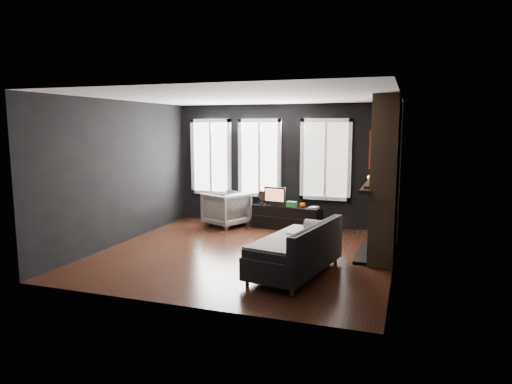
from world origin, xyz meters
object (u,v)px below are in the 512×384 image
(armchair, at_px, (226,207))
(mantel_vase, at_px, (372,177))
(mug, at_px, (303,205))
(media_console, at_px, (287,217))
(sofa, at_px, (295,248))
(monitor, at_px, (275,195))
(book, at_px, (310,202))

(armchair, xyz_separation_m, mantel_vase, (3.22, -0.90, 0.89))
(armchair, height_order, mug, armchair)
(armchair, bearing_deg, mantel_vase, 99.97)
(media_console, distance_m, mug, 0.49)
(sofa, bearing_deg, mantel_vase, 73.78)
(sofa, relative_size, media_console, 1.26)
(media_console, height_order, mug, mug)
(sofa, xyz_separation_m, monitor, (-1.18, 2.91, 0.33))
(mantel_vase, bearing_deg, mug, 147.24)
(monitor, xyz_separation_m, book, (0.79, -0.00, -0.12))
(media_console, height_order, book, book)
(media_console, distance_m, book, 0.63)
(sofa, distance_m, media_console, 3.05)
(media_console, relative_size, mug, 12.46)
(sofa, distance_m, monitor, 3.15)
(media_console, bearing_deg, mug, -7.51)
(book, bearing_deg, armchair, -175.72)
(sofa, distance_m, armchair, 3.57)
(mug, relative_size, mantel_vase, 0.65)
(media_console, relative_size, monitor, 2.93)
(mug, bearing_deg, monitor, 172.33)
(mug, distance_m, book, 0.18)
(armchair, relative_size, media_console, 0.57)
(sofa, relative_size, book, 8.73)
(mug, relative_size, book, 0.56)
(book, height_order, mantel_vase, mantel_vase)
(monitor, xyz_separation_m, mantel_vase, (2.13, -1.04, 0.58))
(book, bearing_deg, sofa, -82.42)
(armchair, distance_m, media_console, 1.38)
(sofa, relative_size, mug, 15.64)
(mug, height_order, book, book)
(media_console, height_order, mantel_vase, mantel_vase)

